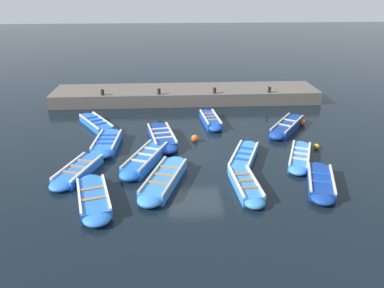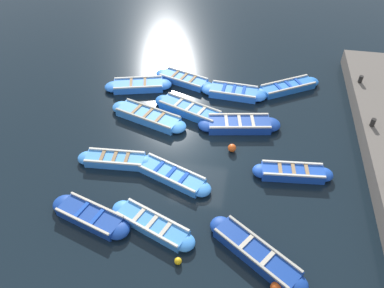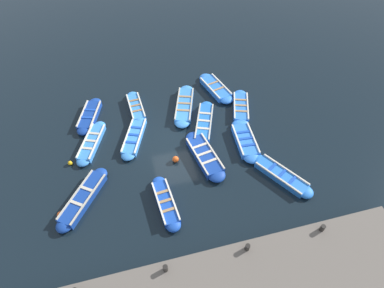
# 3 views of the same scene
# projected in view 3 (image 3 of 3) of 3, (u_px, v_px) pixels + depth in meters

# --- Properties ---
(ground_plane) EXTENTS (120.00, 120.00, 0.00)m
(ground_plane) POSITION_uv_depth(u_px,v_px,m) (172.00, 142.00, 17.14)
(ground_plane) COLOR black
(boat_broadside) EXTENTS (3.16, 0.95, 0.41)m
(boat_broadside) POSITION_uv_depth(u_px,v_px,m) (136.00, 107.00, 18.77)
(boat_broadside) COLOR #3884E0
(boat_broadside) RESTS_ON ground
(boat_stern_in) EXTENTS (3.35, 1.16, 0.43)m
(boat_stern_in) POSITION_uv_depth(u_px,v_px,m) (245.00, 141.00, 16.96)
(boat_stern_in) COLOR blue
(boat_stern_in) RESTS_ON ground
(boat_drifting) EXTENTS (4.00, 2.07, 0.44)m
(boat_drifting) POSITION_uv_depth(u_px,v_px,m) (184.00, 106.00, 18.86)
(boat_drifting) COLOR #3884E0
(boat_drifting) RESTS_ON ground
(boat_inner_gap) EXTENTS (3.20, 1.01, 0.44)m
(boat_inner_gap) POSITION_uv_depth(u_px,v_px,m) (166.00, 203.00, 14.37)
(boat_inner_gap) COLOR #1947B7
(boat_inner_gap) RESTS_ON ground
(boat_bow_out) EXTENTS (3.47, 2.53, 0.40)m
(boat_bow_out) POSITION_uv_depth(u_px,v_px,m) (281.00, 175.00, 15.43)
(boat_bow_out) COLOR blue
(boat_bow_out) RESTS_ON ground
(boat_end_of_row) EXTENTS (3.84, 2.12, 0.46)m
(boat_end_of_row) POSITION_uv_depth(u_px,v_px,m) (204.00, 123.00, 17.84)
(boat_end_of_row) COLOR blue
(boat_end_of_row) RESTS_ON ground
(boat_centre) EXTENTS (3.55, 1.77, 0.42)m
(boat_centre) POSITION_uv_depth(u_px,v_px,m) (216.00, 88.00, 20.00)
(boat_centre) COLOR blue
(boat_centre) RESTS_ON ground
(boat_tucked) EXTENTS (3.40, 1.91, 0.38)m
(boat_tucked) POSITION_uv_depth(u_px,v_px,m) (92.00, 143.00, 16.89)
(boat_tucked) COLOR #3884E0
(boat_tucked) RESTS_ON ground
(boat_outer_right) EXTENTS (3.83, 1.59, 0.47)m
(boat_outer_right) POSITION_uv_depth(u_px,v_px,m) (205.00, 156.00, 16.23)
(boat_outer_right) COLOR navy
(boat_outer_right) RESTS_ON ground
(boat_outer_left) EXTENTS (3.53, 2.78, 0.46)m
(boat_outer_left) POSITION_uv_depth(u_px,v_px,m) (83.00, 198.00, 14.53)
(boat_outer_left) COLOR navy
(boat_outer_left) RESTS_ON ground
(boat_near_quay) EXTENTS (3.31, 1.75, 0.41)m
(boat_near_quay) POSITION_uv_depth(u_px,v_px,m) (90.00, 116.00, 18.28)
(boat_near_quay) COLOR navy
(boat_near_quay) RESTS_ON ground
(boat_far_corner) EXTENTS (3.54, 1.99, 0.38)m
(boat_far_corner) POSITION_uv_depth(u_px,v_px,m) (134.00, 137.00, 17.19)
(boat_far_corner) COLOR #3884E0
(boat_far_corner) RESTS_ON ground
(boat_alongside) EXTENTS (3.42, 1.85, 0.39)m
(boat_alongside) POSITION_uv_depth(u_px,v_px,m) (241.00, 107.00, 18.79)
(boat_alongside) COLOR blue
(boat_alongside) RESTS_ON ground
(bollard_mid_north) EXTENTS (0.20, 0.20, 0.35)m
(bollard_mid_north) POSITION_uv_depth(u_px,v_px,m) (165.00, 268.00, 11.66)
(bollard_mid_north) COLOR black
(bollard_mid_north) RESTS_ON quay_wall
(bollard_mid_south) EXTENTS (0.20, 0.20, 0.35)m
(bollard_mid_south) POSITION_uv_depth(u_px,v_px,m) (247.00, 247.00, 12.20)
(bollard_mid_south) COLOR black
(bollard_mid_south) RESTS_ON quay_wall
(bollard_south) EXTENTS (0.20, 0.20, 0.35)m
(bollard_south) POSITION_uv_depth(u_px,v_px,m) (322.00, 228.00, 12.74)
(bollard_south) COLOR black
(bollard_south) RESTS_ON quay_wall
(buoy_orange_near) EXTENTS (0.35, 0.35, 0.35)m
(buoy_orange_near) POSITION_uv_depth(u_px,v_px,m) (176.00, 159.00, 16.11)
(buoy_orange_near) COLOR #E05119
(buoy_orange_near) RESTS_ON ground
(buoy_yellow_far) EXTENTS (0.24, 0.24, 0.24)m
(buoy_yellow_far) POSITION_uv_depth(u_px,v_px,m) (70.00, 163.00, 16.01)
(buoy_yellow_far) COLOR #EAB214
(buoy_yellow_far) RESTS_ON ground
(buoy_white_drifting) EXTENTS (0.35, 0.35, 0.35)m
(buoy_white_drifting) POSITION_uv_depth(u_px,v_px,m) (61.00, 215.00, 13.98)
(buoy_white_drifting) COLOR #E05119
(buoy_white_drifting) RESTS_ON ground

